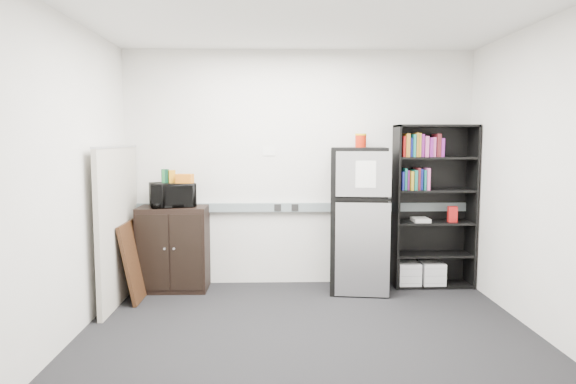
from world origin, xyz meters
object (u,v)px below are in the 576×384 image
object	(u,v)px
cubicle_partition	(118,225)
cabinet	(174,248)
bookshelf	(432,202)
refrigerator	(358,220)
microwave	(172,195)

from	to	relation	value
cubicle_partition	cabinet	world-z (taller)	cubicle_partition
bookshelf	refrigerator	world-z (taller)	bookshelf
bookshelf	cabinet	bearing A→B (deg)	-178.72
bookshelf	microwave	distance (m)	2.93
bookshelf	cubicle_partition	bearing A→B (deg)	-171.87
cabinet	refrigerator	size ratio (longest dim) A/B	0.59
cubicle_partition	microwave	xyz separation A→B (m)	(0.48, 0.40, 0.26)
bookshelf	cubicle_partition	distance (m)	3.45
cubicle_partition	microwave	world-z (taller)	cubicle_partition
bookshelf	refrigerator	size ratio (longest dim) A/B	1.16
cubicle_partition	refrigerator	bearing A→B (deg)	7.64
cubicle_partition	refrigerator	distance (m)	2.56
bookshelf	cubicle_partition	world-z (taller)	bookshelf
cabinet	microwave	distance (m)	0.60
bookshelf	refrigerator	xyz separation A→B (m)	(-0.87, -0.15, -0.17)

